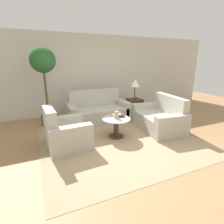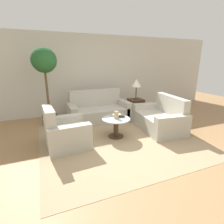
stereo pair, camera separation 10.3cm
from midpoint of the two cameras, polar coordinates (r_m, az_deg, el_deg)
The scene contains 13 objects.
ground_plane at distance 3.74m, azimuth 6.46°, elevation -11.75°, with size 14.00×14.00×0.00m, color #9E754C.
wall_back at distance 6.13m, azimuth -7.03°, elevation 12.01°, with size 10.00×0.06×2.60m.
rug at distance 4.25m, azimuth 1.99°, elevation -7.97°, with size 3.44×3.53×0.01m.
sofa_main at distance 5.35m, azimuth -3.89°, elevation 0.31°, with size 1.81×0.91×0.90m.
armchair at distance 3.83m, azimuth -14.70°, elevation -6.90°, with size 0.89×0.95×0.87m.
loveseat at distance 4.81m, azimuth 16.29°, elevation -2.21°, with size 1.03×1.56×0.88m.
coffee_table at distance 4.14m, azimuth 2.03°, elevation -4.30°, with size 0.67×0.67×0.46m.
side_table at distance 5.86m, azimuth 8.19°, elevation 1.56°, with size 0.44×0.44×0.55m.
table_lamp at distance 5.71m, azimuth 8.51°, elevation 9.16°, with size 0.31×0.31×0.65m.
potted_plant at distance 5.04m, azimuth -20.48°, elevation 12.73°, with size 0.65×0.65×2.10m.
vase at distance 4.04m, azimuth 2.17°, elevation -1.02°, with size 0.11×0.11×0.18m.
bowl at distance 4.23m, azimuth 2.19°, elevation -1.04°, with size 0.21×0.21×0.06m.
book_stack at distance 4.21m, azimuth 3.56°, elevation -1.19°, with size 0.21×0.20×0.06m.
Camera 2 is at (-1.57, -2.89, 1.76)m, focal length 28.00 mm.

